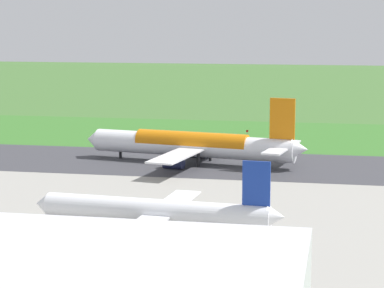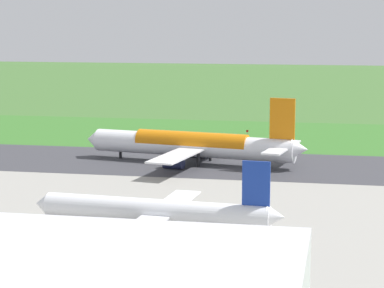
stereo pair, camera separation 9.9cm
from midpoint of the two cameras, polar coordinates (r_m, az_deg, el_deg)
name	(u,v)px [view 1 (the left image)]	position (r m, az deg, el deg)	size (l,w,h in m)	color
ground_plane	(201,164)	(178.84, 0.63, -1.44)	(800.00, 800.00, 0.00)	#3D662D
runway_asphalt	(201,163)	(178.84, 0.63, -1.43)	(600.00, 34.45, 0.06)	#38383D
apron_concrete	(143,221)	(128.66, -3.59, -5.65)	(440.00, 110.00, 0.05)	gray
grass_verge_foreground	(225,140)	(214.34, 2.38, 0.32)	(600.00, 80.00, 0.04)	#346B27
airliner_main	(194,145)	(178.34, 0.10, -0.05)	(53.95, 44.38, 15.88)	white
airliner_parked_mid	(157,211)	(121.86, -2.62, -4.91)	(40.83, 33.43, 11.91)	white
no_stopping_sign	(247,134)	(213.11, 4.04, 0.71)	(0.60, 0.10, 2.91)	slate
traffic_cone_orange	(222,140)	(211.68, 2.22, 0.28)	(0.40, 0.40, 0.55)	orange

